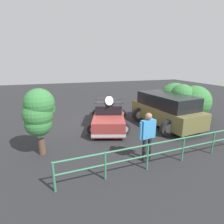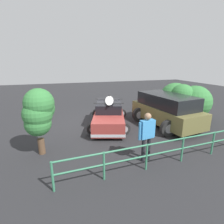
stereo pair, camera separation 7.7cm
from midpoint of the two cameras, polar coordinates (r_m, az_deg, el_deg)
The scene contains 7 objects.
ground_plane at distance 10.48m, azimuth -4.52°, elevation -3.72°, with size 44.00×44.00×0.02m, color #28282B.
sedan_car at distance 9.98m, azimuth -1.29°, elevation -0.77°, with size 2.93×4.71×1.62m.
suv_car at distance 10.33m, azimuth 16.92°, elevation 0.82°, with size 3.04×4.57×1.80m.
person_bystander at distance 6.37m, azimuth 11.21°, elevation -6.61°, with size 0.70×0.28×1.82m.
railing_fence at distance 6.42m, azimuth 16.95°, elevation -11.47°, with size 7.49×0.46×0.94m.
bush_near_left at distance 7.06m, azimuth -22.95°, elevation -0.04°, with size 1.19×1.18×2.61m.
bush_near_right at distance 11.92m, azimuth 22.05°, elevation 3.73°, with size 2.73×2.90×2.25m.
Camera 1 is at (2.29, 9.60, 3.51)m, focal length 28.00 mm.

